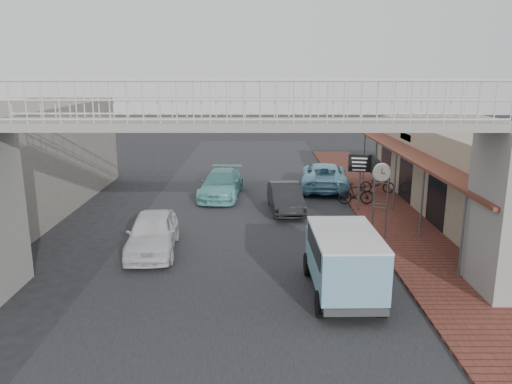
{
  "coord_description": "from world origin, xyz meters",
  "views": [
    {
      "loc": [
        0.35,
        -18.11,
        6.57
      ],
      "look_at": [
        0.31,
        1.59,
        1.8
      ],
      "focal_mm": 35.0,
      "sensor_mm": 36.0,
      "label": 1
    }
  ],
  "objects_px": {
    "angkot_far": "(221,184)",
    "angkot_van": "(343,254)",
    "angkot_curb": "(324,176)",
    "motorcycle_far": "(356,194)",
    "motorcycle_near": "(377,184)",
    "white_hatchback": "(152,233)",
    "dark_sedan": "(285,198)",
    "arrow_sign": "(375,164)",
    "street_clock": "(382,176)"
  },
  "relations": [
    {
      "from": "dark_sedan",
      "to": "angkot_curb",
      "type": "xyz_separation_m",
      "value": [
        2.48,
        4.72,
        0.08
      ]
    },
    {
      "from": "angkot_van",
      "to": "arrow_sign",
      "type": "xyz_separation_m",
      "value": [
        2.95,
        8.93,
        1.06
      ]
    },
    {
      "from": "angkot_curb",
      "to": "motorcycle_far",
      "type": "distance_m",
      "value": 3.96
    },
    {
      "from": "motorcycle_near",
      "to": "motorcycle_far",
      "type": "relative_size",
      "value": 1.01
    },
    {
      "from": "white_hatchback",
      "to": "angkot_far",
      "type": "distance_m",
      "value": 8.6
    },
    {
      "from": "white_hatchback",
      "to": "angkot_curb",
      "type": "bearing_deg",
      "value": 48.46
    },
    {
      "from": "motorcycle_near",
      "to": "dark_sedan",
      "type": "bearing_deg",
      "value": 131.75
    },
    {
      "from": "white_hatchback",
      "to": "angkot_curb",
      "type": "xyz_separation_m",
      "value": [
        7.74,
        10.27,
        0.02
      ]
    },
    {
      "from": "angkot_far",
      "to": "motorcycle_near",
      "type": "distance_m",
      "value": 8.52
    },
    {
      "from": "angkot_curb",
      "to": "angkot_van",
      "type": "relative_size",
      "value": 1.29
    },
    {
      "from": "street_clock",
      "to": "arrow_sign",
      "type": "xyz_separation_m",
      "value": [
        0.57,
        3.5,
        -0.18
      ]
    },
    {
      "from": "dark_sedan",
      "to": "arrow_sign",
      "type": "height_order",
      "value": "arrow_sign"
    },
    {
      "from": "angkot_far",
      "to": "street_clock",
      "type": "xyz_separation_m",
      "value": [
        6.86,
        -6.67,
        1.84
      ]
    },
    {
      "from": "white_hatchback",
      "to": "dark_sedan",
      "type": "distance_m",
      "value": 7.65
    },
    {
      "from": "motorcycle_far",
      "to": "arrow_sign",
      "type": "height_order",
      "value": "arrow_sign"
    },
    {
      "from": "white_hatchback",
      "to": "street_clock",
      "type": "relative_size",
      "value": 1.48
    },
    {
      "from": "angkot_van",
      "to": "motorcycle_near",
      "type": "xyz_separation_m",
      "value": [
        4.03,
        12.7,
        -0.72
      ]
    },
    {
      "from": "angkot_far",
      "to": "angkot_van",
      "type": "height_order",
      "value": "angkot_van"
    },
    {
      "from": "angkot_curb",
      "to": "motorcycle_near",
      "type": "distance_m",
      "value": 3.04
    },
    {
      "from": "angkot_curb",
      "to": "motorcycle_near",
      "type": "relative_size",
      "value": 2.98
    },
    {
      "from": "white_hatchback",
      "to": "motorcycle_near",
      "type": "relative_size",
      "value": 2.38
    },
    {
      "from": "dark_sedan",
      "to": "street_clock",
      "type": "distance_m",
      "value": 5.58
    },
    {
      "from": "dark_sedan",
      "to": "angkot_van",
      "type": "height_order",
      "value": "angkot_van"
    },
    {
      "from": "angkot_curb",
      "to": "motorcycle_near",
      "type": "height_order",
      "value": "angkot_curb"
    },
    {
      "from": "white_hatchback",
      "to": "motorcycle_far",
      "type": "xyz_separation_m",
      "value": [
        8.84,
        6.47,
        -0.1
      ]
    },
    {
      "from": "white_hatchback",
      "to": "angkot_van",
      "type": "distance_m",
      "value": 7.48
    },
    {
      "from": "white_hatchback",
      "to": "motorcycle_near",
      "type": "distance_m",
      "value": 13.79
    },
    {
      "from": "dark_sedan",
      "to": "angkot_van",
      "type": "xyz_separation_m",
      "value": [
        1.19,
        -9.29,
        0.63
      ]
    },
    {
      "from": "white_hatchback",
      "to": "arrow_sign",
      "type": "relative_size",
      "value": 1.55
    },
    {
      "from": "dark_sedan",
      "to": "angkot_far",
      "type": "bearing_deg",
      "value": 135.23
    },
    {
      "from": "dark_sedan",
      "to": "street_clock",
      "type": "height_order",
      "value": "street_clock"
    },
    {
      "from": "white_hatchback",
      "to": "angkot_curb",
      "type": "distance_m",
      "value": 12.86
    },
    {
      "from": "dark_sedan",
      "to": "angkot_van",
      "type": "relative_size",
      "value": 0.97
    },
    {
      "from": "motorcycle_near",
      "to": "motorcycle_far",
      "type": "xyz_separation_m",
      "value": [
        -1.64,
        -2.49,
        0.06
      ]
    },
    {
      "from": "angkot_far",
      "to": "motorcycle_far",
      "type": "distance_m",
      "value": 7.12
    },
    {
      "from": "dark_sedan",
      "to": "angkot_far",
      "type": "xyz_separation_m",
      "value": [
        -3.28,
        2.81,
        0.03
      ]
    },
    {
      "from": "angkot_far",
      "to": "motorcycle_far",
      "type": "relative_size",
      "value": 2.69
    },
    {
      "from": "angkot_far",
      "to": "motorcycle_near",
      "type": "height_order",
      "value": "angkot_far"
    },
    {
      "from": "dark_sedan",
      "to": "motorcycle_near",
      "type": "bearing_deg",
      "value": 28.96
    },
    {
      "from": "angkot_curb",
      "to": "motorcycle_far",
      "type": "relative_size",
      "value": 3.01
    },
    {
      "from": "angkot_curb",
      "to": "angkot_van",
      "type": "distance_m",
      "value": 14.08
    },
    {
      "from": "angkot_curb",
      "to": "dark_sedan",
      "type": "bearing_deg",
      "value": 68.49
    },
    {
      "from": "white_hatchback",
      "to": "angkot_curb",
      "type": "relative_size",
      "value": 0.8
    },
    {
      "from": "street_clock",
      "to": "motorcycle_far",
      "type": "bearing_deg",
      "value": 106.85
    },
    {
      "from": "white_hatchback",
      "to": "street_clock",
      "type": "xyz_separation_m",
      "value": [
        8.84,
        1.7,
        1.8
      ]
    },
    {
      "from": "angkot_far",
      "to": "angkot_van",
      "type": "relative_size",
      "value": 1.16
    },
    {
      "from": "dark_sedan",
      "to": "arrow_sign",
      "type": "distance_m",
      "value": 4.49
    },
    {
      "from": "white_hatchback",
      "to": "motorcycle_near",
      "type": "xyz_separation_m",
      "value": [
        10.48,
        8.96,
        -0.16
      ]
    },
    {
      "from": "angkot_van",
      "to": "motorcycle_far",
      "type": "relative_size",
      "value": 2.33
    },
    {
      "from": "angkot_van",
      "to": "angkot_curb",
      "type": "bearing_deg",
      "value": 83.78
    }
  ]
}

